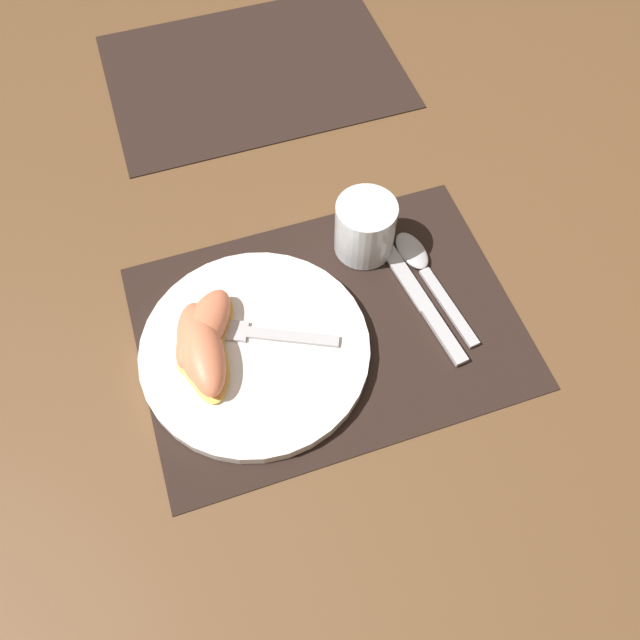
{
  "coord_description": "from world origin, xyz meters",
  "views": [
    {
      "loc": [
        -0.13,
        -0.35,
        0.67
      ],
      "look_at": [
        -0.01,
        -0.0,
        0.02
      ],
      "focal_mm": 35.0,
      "sensor_mm": 36.0,
      "label": 1
    }
  ],
  "objects_px": {
    "juice_glass": "(365,230)",
    "fork": "(254,333)",
    "plate": "(255,350)",
    "spoon": "(421,265)",
    "knife": "(421,300)",
    "citrus_wedge_1": "(198,344)",
    "citrus_wedge_2": "(204,353)",
    "citrus_wedge_0": "(204,329)"
  },
  "relations": [
    {
      "from": "plate",
      "to": "fork",
      "type": "distance_m",
      "value": 0.02
    },
    {
      "from": "citrus_wedge_1",
      "to": "citrus_wedge_0",
      "type": "bearing_deg",
      "value": 57.35
    },
    {
      "from": "spoon",
      "to": "plate",
      "type": "bearing_deg",
      "value": -167.6
    },
    {
      "from": "juice_glass",
      "to": "citrus_wedge_2",
      "type": "xyz_separation_m",
      "value": [
        -0.23,
        -0.11,
        -0.0
      ]
    },
    {
      "from": "citrus_wedge_0",
      "to": "citrus_wedge_2",
      "type": "relative_size",
      "value": 1.01
    },
    {
      "from": "knife",
      "to": "citrus_wedge_1",
      "type": "xyz_separation_m",
      "value": [
        -0.28,
        0.01,
        0.03
      ]
    },
    {
      "from": "knife",
      "to": "citrus_wedge_2",
      "type": "xyz_separation_m",
      "value": [
        -0.27,
        -0.0,
        0.03
      ]
    },
    {
      "from": "spoon",
      "to": "fork",
      "type": "height_order",
      "value": "fork"
    },
    {
      "from": "plate",
      "to": "citrus_wedge_1",
      "type": "distance_m",
      "value": 0.07
    },
    {
      "from": "plate",
      "to": "citrus_wedge_2",
      "type": "xyz_separation_m",
      "value": [
        -0.06,
        0.0,
        0.02
      ]
    },
    {
      "from": "juice_glass",
      "to": "spoon",
      "type": "distance_m",
      "value": 0.09
    },
    {
      "from": "citrus_wedge_0",
      "to": "fork",
      "type": "bearing_deg",
      "value": -16.1
    },
    {
      "from": "fork",
      "to": "citrus_wedge_0",
      "type": "bearing_deg",
      "value": 163.9
    },
    {
      "from": "citrus_wedge_1",
      "to": "knife",
      "type": "bearing_deg",
      "value": -2.54
    },
    {
      "from": "juice_glass",
      "to": "citrus_wedge_2",
      "type": "relative_size",
      "value": 0.65
    },
    {
      "from": "plate",
      "to": "spoon",
      "type": "height_order",
      "value": "plate"
    },
    {
      "from": "juice_glass",
      "to": "fork",
      "type": "distance_m",
      "value": 0.2
    },
    {
      "from": "knife",
      "to": "citrus_wedge_2",
      "type": "height_order",
      "value": "citrus_wedge_2"
    },
    {
      "from": "juice_glass",
      "to": "citrus_wedge_0",
      "type": "relative_size",
      "value": 0.65
    },
    {
      "from": "juice_glass",
      "to": "knife",
      "type": "xyz_separation_m",
      "value": [
        0.04,
        -0.1,
        -0.03
      ]
    },
    {
      "from": "knife",
      "to": "plate",
      "type": "bearing_deg",
      "value": -179.02
    },
    {
      "from": "juice_glass",
      "to": "spoon",
      "type": "relative_size",
      "value": 0.42
    },
    {
      "from": "spoon",
      "to": "citrus_wedge_1",
      "type": "height_order",
      "value": "citrus_wedge_1"
    },
    {
      "from": "spoon",
      "to": "citrus_wedge_0",
      "type": "distance_m",
      "value": 0.29
    },
    {
      "from": "juice_glass",
      "to": "spoon",
      "type": "xyz_separation_m",
      "value": [
        0.06,
        -0.05,
        -0.03
      ]
    },
    {
      "from": "citrus_wedge_2",
      "to": "knife",
      "type": "bearing_deg",
      "value": 0.51
    },
    {
      "from": "fork",
      "to": "citrus_wedge_1",
      "type": "xyz_separation_m",
      "value": [
        -0.06,
        -0.0,
        0.01
      ]
    },
    {
      "from": "plate",
      "to": "citrus_wedge_2",
      "type": "height_order",
      "value": "citrus_wedge_2"
    },
    {
      "from": "spoon",
      "to": "citrus_wedge_2",
      "type": "xyz_separation_m",
      "value": [
        -0.29,
        -0.05,
        0.03
      ]
    },
    {
      "from": "knife",
      "to": "citrus_wedge_0",
      "type": "height_order",
      "value": "citrus_wedge_0"
    },
    {
      "from": "spoon",
      "to": "fork",
      "type": "distance_m",
      "value": 0.24
    },
    {
      "from": "plate",
      "to": "knife",
      "type": "relative_size",
      "value": 1.33
    },
    {
      "from": "knife",
      "to": "citrus_wedge_1",
      "type": "distance_m",
      "value": 0.28
    },
    {
      "from": "plate",
      "to": "fork",
      "type": "xyz_separation_m",
      "value": [
        0.0,
        0.02,
        0.01
      ]
    },
    {
      "from": "spoon",
      "to": "citrus_wedge_1",
      "type": "relative_size",
      "value": 1.6
    },
    {
      "from": "knife",
      "to": "citrus_wedge_1",
      "type": "bearing_deg",
      "value": 177.46
    },
    {
      "from": "fork",
      "to": "citrus_wedge_2",
      "type": "height_order",
      "value": "citrus_wedge_2"
    },
    {
      "from": "citrus_wedge_1",
      "to": "spoon",
      "type": "bearing_deg",
      "value": 6.89
    },
    {
      "from": "citrus_wedge_0",
      "to": "citrus_wedge_1",
      "type": "relative_size",
      "value": 1.04
    },
    {
      "from": "citrus_wedge_2",
      "to": "citrus_wedge_1",
      "type": "bearing_deg",
      "value": 104.78
    },
    {
      "from": "plate",
      "to": "citrus_wedge_0",
      "type": "relative_size",
      "value": 2.25
    },
    {
      "from": "juice_glass",
      "to": "plate",
      "type": "bearing_deg",
      "value": -148.86
    }
  ]
}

